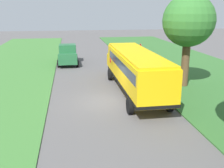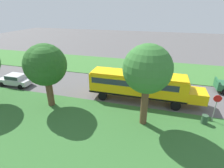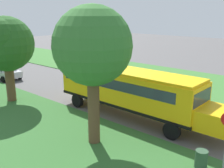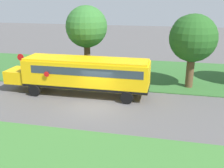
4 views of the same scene
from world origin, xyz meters
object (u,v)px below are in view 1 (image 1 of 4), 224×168
object	(u,v)px
school_bus	(135,68)
pickup_truck	(68,54)
trash_bin	(148,67)
oak_tree_beside_bus	(188,20)
stop_sign	(140,54)

from	to	relation	value
school_bus	pickup_truck	distance (m)	12.94
pickup_truck	trash_bin	distance (m)	9.71
school_bus	oak_tree_beside_bus	xyz separation A→B (m)	(-4.33, -0.91, 3.37)
oak_tree_beside_bus	pickup_truck	bearing A→B (deg)	-49.91
school_bus	oak_tree_beside_bus	world-z (taller)	oak_tree_beside_bus
pickup_truck	trash_bin	bearing A→B (deg)	144.77
pickup_truck	oak_tree_beside_bus	xyz separation A→B (m)	(-9.28, 11.02, 4.22)
school_bus	oak_tree_beside_bus	bearing A→B (deg)	-168.17
stop_sign	trash_bin	distance (m)	1.63
stop_sign	pickup_truck	bearing A→B (deg)	-33.33
school_bus	stop_sign	xyz separation A→B (m)	(-2.35, -7.13, -0.19)
pickup_truck	trash_bin	xyz separation A→B (m)	(-7.91, 5.59, -0.62)
oak_tree_beside_bus	stop_sign	size ratio (longest dim) A/B	2.65
stop_sign	oak_tree_beside_bus	bearing A→B (deg)	107.64
school_bus	stop_sign	world-z (taller)	school_bus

